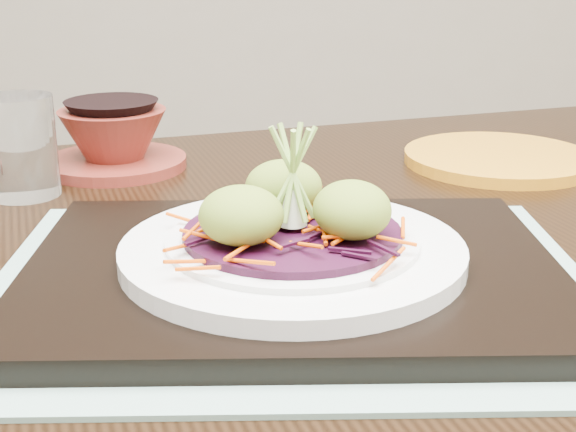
{
  "coord_description": "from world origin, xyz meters",
  "views": [
    {
      "loc": [
        -0.11,
        -0.46,
        1.04
      ],
      "look_at": [
        -0.03,
        0.08,
        0.86
      ],
      "focal_mm": 50.0,
      "sensor_mm": 36.0,
      "label": 1
    }
  ],
  "objects": [
    {
      "name": "scallion_garnish",
      "position": [
        -0.03,
        0.06,
        0.89
      ],
      "size": [
        0.06,
        0.06,
        0.08
      ],
      "primitive_type": null,
      "color": "#87B448",
      "rests_on": "cabbage_bed"
    },
    {
      "name": "white_plate",
      "position": [
        -0.03,
        0.06,
        0.84
      ],
      "size": [
        0.24,
        0.24,
        0.02
      ],
      "color": "white",
      "rests_on": "serving_tray"
    },
    {
      "name": "yellow_plate",
      "position": [
        0.25,
        0.35,
        0.82
      ],
      "size": [
        0.24,
        0.24,
        0.01
      ],
      "primitive_type": "cylinder",
      "rotation": [
        0.0,
        0.0,
        -0.2
      ],
      "color": "orange",
      "rests_on": "dining_table"
    },
    {
      "name": "water_glass",
      "position": [
        -0.25,
        0.31,
        0.86
      ],
      "size": [
        0.07,
        0.07,
        0.1
      ],
      "primitive_type": "cylinder",
      "rotation": [
        0.0,
        0.0,
        -0.01
      ],
      "color": "white",
      "rests_on": "dining_table"
    },
    {
      "name": "carrot_julienne",
      "position": [
        -0.03,
        0.06,
        0.86
      ],
      "size": [
        0.18,
        0.18,
        0.01
      ],
      "primitive_type": null,
      "color": "#DE4B03",
      "rests_on": "cabbage_bed"
    },
    {
      "name": "guacamole_scoops",
      "position": [
        -0.03,
        0.06,
        0.87
      ],
      "size": [
        0.13,
        0.12,
        0.04
      ],
      "color": "olive",
      "rests_on": "cabbage_bed"
    },
    {
      "name": "cabbage_bed",
      "position": [
        -0.03,
        0.06,
        0.85
      ],
      "size": [
        0.15,
        0.15,
        0.01
      ],
      "primitive_type": "cylinder",
      "color": "#2D0922",
      "rests_on": "white_plate"
    },
    {
      "name": "serving_tray",
      "position": [
        -0.03,
        0.06,
        0.82
      ],
      "size": [
        0.4,
        0.32,
        0.02
      ],
      "primitive_type": "cube",
      "rotation": [
        0.0,
        0.0,
        -0.13
      ],
      "color": "black",
      "rests_on": "placemat"
    },
    {
      "name": "terracotta_bowl_set",
      "position": [
        -0.17,
        0.39,
        0.84
      ],
      "size": [
        0.18,
        0.18,
        0.06
      ],
      "rotation": [
        0.0,
        0.0,
        -0.25
      ],
      "color": "maroon",
      "rests_on": "dining_table"
    },
    {
      "name": "placemat",
      "position": [
        -0.03,
        0.06,
        0.81
      ],
      "size": [
        0.47,
        0.39,
        0.0
      ],
      "primitive_type": "cube",
      "rotation": [
        0.0,
        0.0,
        -0.13
      ],
      "color": "#7FA48C",
      "rests_on": "dining_table"
    },
    {
      "name": "dining_table",
      "position": [
        -0.05,
        0.1,
        0.7
      ],
      "size": [
        1.43,
        1.07,
        0.81
      ],
      "rotation": [
        0.0,
        0.0,
        0.17
      ],
      "color": "black",
      "rests_on": "ground"
    }
  ]
}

